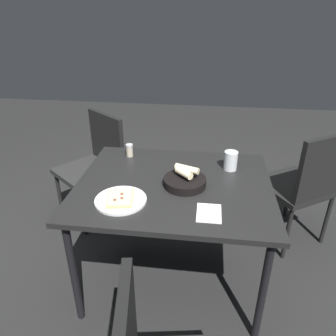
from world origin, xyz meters
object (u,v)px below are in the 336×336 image
Objects in this scene: dining_table at (174,192)px; beer_glass at (230,162)px; pizza_plate at (121,199)px; chair_far at (96,160)px; chair_near at (304,182)px; bread_basket at (185,181)px; pepper_shaker at (130,151)px.

dining_table is 0.40m from beer_glass.
chair_far is (-0.89, -0.46, -0.23)m from pizza_plate.
chair_near reaches higher than beer_glass.
chair_near reaches higher than bread_basket.
chair_near is at bearing 96.39° from pepper_shaker.
beer_glass reaches higher than dining_table.
beer_glass is (-0.44, 0.58, 0.04)m from pizza_plate.
bread_basket is at bearing 49.37° from pepper_shaker.
bread_basket is at bearing 122.89° from pizza_plate.
chair_far reaches higher than beer_glass.
chair_far is at bearing -152.75° from pizza_plate.
bread_basket is 0.35m from beer_glass.
beer_glass reaches higher than pepper_shaker.
chair_near reaches higher than pepper_shaker.
pepper_shaker reaches higher than pizza_plate.
pizza_plate is 2.30× the size of beer_glass.
chair_near is at bearing 117.86° from dining_table.
beer_glass is at bearing 131.95° from bread_basket.
pizza_plate is 1.03m from chair_far.
pepper_shaker is (-0.32, -0.33, 0.10)m from dining_table.
beer_glass is 0.64m from chair_near.
dining_table is at bearing 46.20° from pepper_shaker.
chair_near is at bearing 82.38° from chair_far.
beer_glass is at bearing 66.50° from chair_far.
pizza_plate reaches higher than dining_table.
dining_table is 4.63× the size of bread_basket.
pizza_plate is at bearing 8.54° from pepper_shaker.
chair_near is at bearing 114.02° from beer_glass.
chair_far is (-0.34, -0.38, -0.26)m from pepper_shaker.
pepper_shaker is (-0.54, -0.08, 0.03)m from pizza_plate.
chair_far is (-0.67, -0.71, -0.16)m from dining_table.
dining_table is 0.99m from chair_far.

